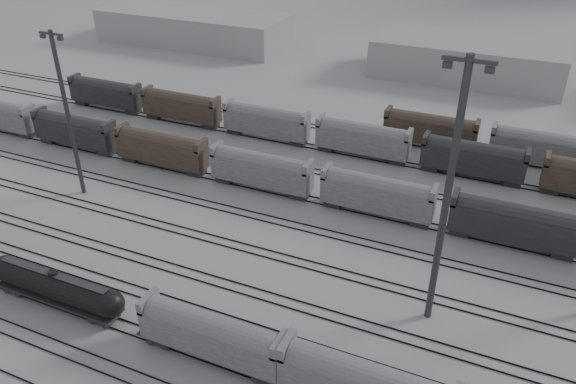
% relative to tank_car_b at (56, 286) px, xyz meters
% --- Properties ---
extents(ground, '(900.00, 900.00, 0.00)m').
position_rel_tank_car_b_xyz_m(ground, '(17.55, -1.00, -2.43)').
color(ground, '#B0B0B5').
rests_on(ground, ground).
extents(tracks, '(220.00, 71.50, 0.16)m').
position_rel_tank_car_b_xyz_m(tracks, '(17.55, 16.50, -2.35)').
color(tracks, black).
rests_on(tracks, ground).
extents(tank_car_b, '(17.03, 2.84, 4.21)m').
position_rel_tank_car_b_xyz_m(tank_car_b, '(0.00, 0.00, 0.00)').
color(tank_car_b, black).
rests_on(tank_car_b, ground).
extents(hopper_car_a, '(14.44, 2.87, 5.16)m').
position_rel_tank_car_b_xyz_m(hopper_car_a, '(18.81, 0.00, 0.76)').
color(hopper_car_a, black).
rests_on(hopper_car_a, ground).
extents(light_mast_b, '(3.69, 0.59, 23.04)m').
position_rel_tank_car_b_xyz_m(light_mast_b, '(-14.24, 19.67, 9.79)').
color(light_mast_b, '#38383A').
rests_on(light_mast_b, ground).
extents(light_mast_c, '(4.40, 0.70, 27.52)m').
position_rel_tank_car_b_xyz_m(light_mast_c, '(36.05, 14.13, 12.16)').
color(light_mast_c, '#38383A').
rests_on(light_mast_c, ground).
extents(bg_string_near, '(151.00, 3.00, 5.60)m').
position_rel_tank_car_b_xyz_m(bg_string_near, '(25.55, 31.00, 0.37)').
color(bg_string_near, gray).
rests_on(bg_string_near, ground).
extents(bg_string_mid, '(151.00, 3.00, 5.60)m').
position_rel_tank_car_b_xyz_m(bg_string_mid, '(35.55, 47.00, 0.37)').
color(bg_string_mid, black).
rests_on(bg_string_mid, ground).
extents(warehouse_left, '(50.00, 18.00, 8.00)m').
position_rel_tank_car_b_xyz_m(warehouse_left, '(-42.45, 94.00, 1.57)').
color(warehouse_left, '#AFAEB1').
rests_on(warehouse_left, ground).
extents(warehouse_mid, '(40.00, 18.00, 8.00)m').
position_rel_tank_car_b_xyz_m(warehouse_mid, '(27.55, 94.00, 1.57)').
color(warehouse_mid, '#AFAEB1').
rests_on(warehouse_mid, ground).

